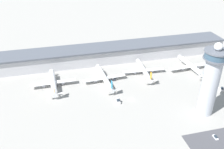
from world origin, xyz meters
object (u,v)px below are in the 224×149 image
service_truck_fuel (113,78)px  car_white_wagon (216,137)px  service_truck_baggage (118,101)px  control_tower (211,80)px  airplane_gate_delta (191,66)px  service_truck_catering (221,89)px  airplane_gate_alpha (53,82)px  airplane_gate_bravo (104,78)px  airplane_gate_charlie (144,70)px

service_truck_fuel → car_white_wagon: 94.99m
service_truck_baggage → control_tower: bearing=-24.6°
airplane_gate_delta → service_truck_fuel: 73.16m
service_truck_baggage → service_truck_catering: bearing=-2.9°
airplane_gate_alpha → car_white_wagon: (94.26, -84.09, -3.83)m
control_tower → airplane_gate_alpha: size_ratio=1.36×
car_white_wagon → service_truck_catering: bearing=52.1°
airplane_gate_alpha → car_white_wagon: airplane_gate_alpha is taller
airplane_gate_bravo → service_truck_baggage: 31.52m
airplane_gate_alpha → service_truck_catering: (130.15, -38.06, -3.33)m
control_tower → airplane_gate_charlie: bearing=109.9°
service_truck_baggage → car_white_wagon: size_ratio=1.39×
airplane_gate_alpha → service_truck_fuel: bearing=0.4°
airplane_gate_delta → airplane_gate_alpha: bearing=179.3°
airplane_gate_delta → service_truck_fuel: airplane_gate_delta is taller
airplane_gate_charlie → service_truck_fuel: bearing=-176.1°
control_tower → airplane_gate_charlie: 69.09m
airplane_gate_bravo → service_truck_catering: 94.92m
airplane_gate_charlie → airplane_gate_delta: (44.50, -3.73, 0.55)m
airplane_gate_charlie → control_tower: bearing=-70.1°
service_truck_catering → service_truck_baggage: bearing=177.1°
control_tower → airplane_gate_delta: bearing=68.9°
service_truck_fuel → car_white_wagon: bearing=-62.7°
service_truck_baggage → service_truck_fuel: bearing=81.5°
airplane_gate_alpha → service_truck_baggage: 56.82m
airplane_gate_bravo → service_truck_baggage: size_ratio=7.09×
airplane_gate_bravo → airplane_gate_delta: airplane_gate_delta is taller
airplane_gate_delta → service_truck_baggage: bearing=-157.6°
service_truck_catering → service_truck_fuel: service_truck_catering is taller
control_tower → service_truck_baggage: (-55.83, 25.57, -25.11)m
airplane_gate_alpha → airplane_gate_delta: airplane_gate_delta is taller
airplane_gate_delta → service_truck_catering: 37.31m
airplane_gate_charlie → airplane_gate_delta: airplane_gate_delta is taller
airplane_gate_charlie → airplane_gate_bravo: bearing=-172.6°
control_tower → service_truck_fuel: (-50.77, 59.60, -25.23)m
airplane_gate_alpha → airplane_gate_bravo: bearing=-3.4°
airplane_gate_bravo → airplane_gate_charlie: airplane_gate_bravo is taller
control_tower → airplane_gate_alpha: (-101.46, 59.28, -21.81)m
service_truck_fuel → airplane_gate_bravo: bearing=-161.5°
car_white_wagon → airplane_gate_bravo: bearing=122.6°
airplane_gate_bravo → service_truck_baggage: airplane_gate_bravo is taller
service_truck_fuel → service_truck_baggage: 34.40m
service_truck_baggage → airplane_gate_delta: bearing=22.4°
airplane_gate_charlie → car_white_wagon: (15.02, -86.35, -3.42)m
airplane_gate_bravo → airplane_gate_delta: size_ratio=1.04×
service_truck_catering → service_truck_baggage: (-84.53, 4.35, 0.03)m
airplane_gate_delta → airplane_gate_bravo: bearing=-179.3°
airplane_gate_charlie → car_white_wagon: airplane_gate_charlie is taller
airplane_gate_charlie → service_truck_baggage: airplane_gate_charlie is taller
control_tower → service_truck_catering: size_ratio=7.74×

